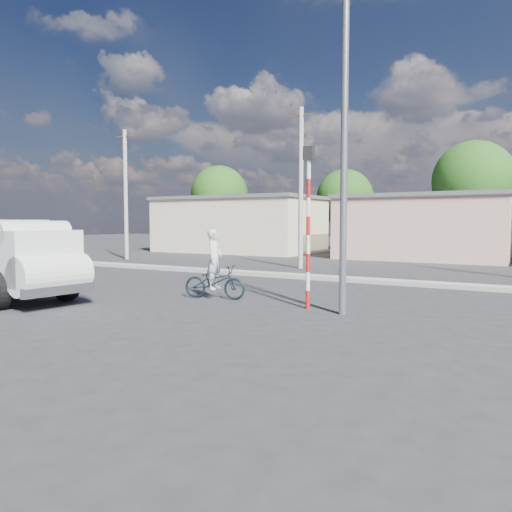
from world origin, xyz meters
The scene contains 10 objects.
ground_plane centered at (0.00, 0.00, 0.00)m, with size 120.00×120.00×0.00m, color #27272A.
median centered at (0.00, 8.00, 0.08)m, with size 40.00×0.80×0.16m, color #99968E.
truck centered at (-5.29, -1.69, 1.34)m, with size 6.05×2.84×2.41m.
bicycle centered at (0.00, 1.67, 0.52)m, with size 0.69×1.97×1.04m, color black.
cyclist centered at (0.00, 1.67, 0.92)m, with size 0.67×0.44×1.84m, color silver.
traffic_pole centered at (3.20, 1.50, 2.59)m, with size 0.28×0.18×4.36m.
streetlight centered at (4.14, 1.20, 4.96)m, with size 2.34×0.22×9.00m.
building_row centered at (1.10, 22.00, 2.13)m, with size 37.80×7.30×4.44m.
tree_row centered at (-2.27, 28.62, 4.83)m, with size 34.13×7.32×8.10m.
utility_poles centered at (3.25, 12.00, 4.07)m, with size 35.40×0.24×8.00m.
Camera 1 is at (8.77, -10.75, 2.37)m, focal length 35.00 mm.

